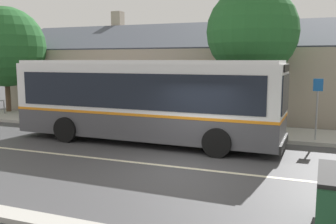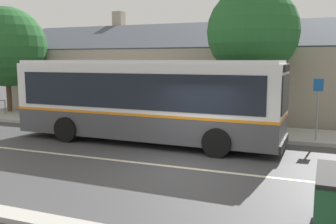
# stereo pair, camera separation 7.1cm
# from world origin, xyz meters

# --- Properties ---
(ground_plane) EXTENTS (300.00, 300.00, 0.00)m
(ground_plane) POSITION_xyz_m (0.00, 0.00, 0.00)
(ground_plane) COLOR #424244
(sidewalk_far) EXTENTS (60.00, 3.00, 0.15)m
(sidewalk_far) POSITION_xyz_m (0.00, 6.00, 0.07)
(sidewalk_far) COLOR #ADAAA3
(sidewalk_far) RESTS_ON ground
(lane_divider_stripe) EXTENTS (60.00, 0.16, 0.01)m
(lane_divider_stripe) POSITION_xyz_m (0.00, 0.00, 0.00)
(lane_divider_stripe) COLOR beige
(lane_divider_stripe) RESTS_ON ground
(community_building) EXTENTS (24.87, 8.26, 6.60)m
(community_building) POSITION_xyz_m (-2.83, 12.52, 2.04)
(community_building) COLOR tan
(community_building) RESTS_ON ground
(transit_bus) EXTENTS (10.69, 2.93, 3.23)m
(transit_bus) POSITION_xyz_m (-2.60, 2.90, 1.73)
(transit_bus) COLOR #47474C
(transit_bus) RESTS_ON ground
(bench_by_building) EXTENTS (1.65, 0.51, 0.94)m
(bench_by_building) POSITION_xyz_m (-9.94, 5.84, 0.57)
(bench_by_building) COLOR brown
(bench_by_building) RESTS_ON sidewalk_far
(street_tree_primary) EXTENTS (4.09, 4.09, 6.54)m
(street_tree_primary) POSITION_xyz_m (0.76, 6.91, 4.37)
(street_tree_primary) COLOR #4C3828
(street_tree_primary) RESTS_ON ground
(street_tree_secondary) EXTENTS (4.74, 4.74, 6.39)m
(street_tree_secondary) POSITION_xyz_m (-13.68, 7.07, 4.01)
(street_tree_secondary) COLOR #4C3828
(street_tree_secondary) RESTS_ON ground
(bus_stop_sign) EXTENTS (0.36, 0.07, 2.40)m
(bus_stop_sign) POSITION_xyz_m (3.71, 4.99, 1.64)
(bus_stop_sign) COLOR gray
(bus_stop_sign) RESTS_ON sidewalk_far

